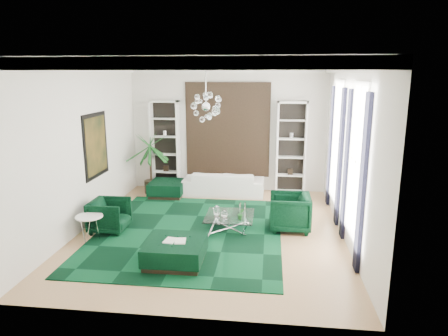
# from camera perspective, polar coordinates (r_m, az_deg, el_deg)

# --- Properties ---
(floor) EXTENTS (6.00, 7.00, 0.02)m
(floor) POSITION_cam_1_polar(r_m,az_deg,el_deg) (9.50, -1.77, -8.86)
(floor) COLOR tan
(floor) RESTS_ON ground
(ceiling) EXTENTS (6.00, 7.00, 0.02)m
(ceiling) POSITION_cam_1_polar(r_m,az_deg,el_deg) (8.82, -1.95, 14.83)
(ceiling) COLOR white
(ceiling) RESTS_ON ground
(wall_back) EXTENTS (6.00, 0.02, 3.80)m
(wall_back) POSITION_cam_1_polar(r_m,az_deg,el_deg) (12.41, 0.55, 5.49)
(wall_back) COLOR silver
(wall_back) RESTS_ON ground
(wall_front) EXTENTS (6.00, 0.02, 3.80)m
(wall_front) POSITION_cam_1_polar(r_m,az_deg,el_deg) (5.62, -7.16, -4.03)
(wall_front) COLOR silver
(wall_front) RESTS_ON ground
(wall_left) EXTENTS (0.02, 7.00, 3.80)m
(wall_left) POSITION_cam_1_polar(r_m,az_deg,el_deg) (9.87, -19.44, 2.76)
(wall_left) COLOR silver
(wall_left) RESTS_ON ground
(wall_right) EXTENTS (0.02, 7.00, 3.80)m
(wall_right) POSITION_cam_1_polar(r_m,az_deg,el_deg) (9.03, 17.41, 2.01)
(wall_right) COLOR silver
(wall_right) RESTS_ON ground
(crown_molding) EXTENTS (6.00, 7.00, 0.18)m
(crown_molding) POSITION_cam_1_polar(r_m,az_deg,el_deg) (8.82, -1.94, 14.11)
(crown_molding) COLOR white
(crown_molding) RESTS_ON ceiling
(ceiling_medallion) EXTENTS (0.90, 0.90, 0.05)m
(ceiling_medallion) POSITION_cam_1_polar(r_m,az_deg,el_deg) (9.11, -1.66, 14.52)
(ceiling_medallion) COLOR white
(ceiling_medallion) RESTS_ON ceiling
(tapestry) EXTENTS (2.50, 0.06, 2.80)m
(tapestry) POSITION_cam_1_polar(r_m,az_deg,el_deg) (12.36, 0.52, 5.46)
(tapestry) COLOR black
(tapestry) RESTS_ON wall_back
(shelving_left) EXTENTS (0.90, 0.38, 2.80)m
(shelving_left) POSITION_cam_1_polar(r_m,az_deg,el_deg) (12.64, -8.39, 3.21)
(shelving_left) COLOR white
(shelving_left) RESTS_ON floor
(shelving_right) EXTENTS (0.90, 0.38, 2.80)m
(shelving_right) POSITION_cam_1_polar(r_m,az_deg,el_deg) (12.23, 9.57, 2.83)
(shelving_right) COLOR white
(shelving_right) RESTS_ON floor
(painting) EXTENTS (0.04, 1.30, 1.60)m
(painting) POSITION_cam_1_polar(r_m,az_deg,el_deg) (10.39, -17.79, 3.10)
(painting) COLOR black
(painting) RESTS_ON wall_left
(window_near) EXTENTS (0.03, 1.10, 2.90)m
(window_near) POSITION_cam_1_polar(r_m,az_deg,el_deg) (8.16, 18.40, 0.80)
(window_near) COLOR white
(window_near) RESTS_ON wall_right
(curtain_near_a) EXTENTS (0.07, 0.30, 3.25)m
(curtain_near_a) POSITION_cam_1_polar(r_m,az_deg,el_deg) (7.47, 19.16, -2.33)
(curtain_near_a) COLOR black
(curtain_near_a) RESTS_ON floor
(curtain_near_b) EXTENTS (0.07, 0.30, 3.25)m
(curtain_near_b) POSITION_cam_1_polar(r_m,az_deg,el_deg) (8.95, 17.09, 0.31)
(curtain_near_b) COLOR black
(curtain_near_b) RESTS_ON floor
(window_far) EXTENTS (0.03, 1.10, 2.90)m
(window_far) POSITION_cam_1_polar(r_m,az_deg,el_deg) (10.48, 15.83, 3.59)
(window_far) COLOR white
(window_far) RESTS_ON wall_right
(curtain_far_a) EXTENTS (0.07, 0.30, 3.25)m
(curtain_far_a) POSITION_cam_1_polar(r_m,az_deg,el_deg) (9.76, 16.24, 1.39)
(curtain_far_a) COLOR black
(curtain_far_a) RESTS_ON floor
(curtain_far_b) EXTENTS (0.07, 0.30, 3.25)m
(curtain_far_b) POSITION_cam_1_polar(r_m,az_deg,el_deg) (11.28, 14.97, 2.99)
(curtain_far_b) COLOR black
(curtain_far_b) RESTS_ON floor
(rug) EXTENTS (4.20, 5.00, 0.02)m
(rug) POSITION_cam_1_polar(r_m,az_deg,el_deg) (9.40, -4.98, -9.03)
(rug) COLOR black
(rug) RESTS_ON floor
(sofa) EXTENTS (2.42, 0.95, 0.71)m
(sofa) POSITION_cam_1_polar(r_m,az_deg,el_deg) (12.11, -0.04, -2.17)
(sofa) COLOR white
(sofa) RESTS_ON floor
(armchair_left) EXTENTS (0.83, 0.81, 0.76)m
(armchair_left) POSITION_cam_1_polar(r_m,az_deg,el_deg) (9.67, -16.03, -6.53)
(armchair_left) COLOR black
(armchair_left) RESTS_ON floor
(armchair_right) EXTENTS (0.94, 0.92, 0.86)m
(armchair_right) POSITION_cam_1_polar(r_m,az_deg,el_deg) (9.49, 9.34, -6.23)
(armchair_right) COLOR black
(armchair_right) RESTS_ON floor
(coffee_table) EXTENTS (1.10, 1.10, 0.38)m
(coffee_table) POSITION_cam_1_polar(r_m,az_deg,el_deg) (9.37, 0.80, -7.87)
(coffee_table) COLOR white
(coffee_table) RESTS_ON floor
(ottoman_side) EXTENTS (1.00, 1.00, 0.45)m
(ottoman_side) POSITION_cam_1_polar(r_m,az_deg,el_deg) (12.10, -8.07, -2.95)
(ottoman_side) COLOR black
(ottoman_side) RESTS_ON floor
(ottoman_front) EXTENTS (1.11, 1.11, 0.44)m
(ottoman_front) POSITION_cam_1_polar(r_m,az_deg,el_deg) (7.92, -6.95, -11.81)
(ottoman_front) COLOR black
(ottoman_front) RESTS_ON floor
(book) EXTENTS (0.42, 0.28, 0.03)m
(book) POSITION_cam_1_polar(r_m,az_deg,el_deg) (7.82, -6.99, -10.23)
(book) COLOR white
(book) RESTS_ON ottoman_front
(side_table) EXTENTS (0.58, 0.58, 0.56)m
(side_table) POSITION_cam_1_polar(r_m,az_deg,el_deg) (9.29, -18.59, -8.19)
(side_table) COLOR white
(side_table) RESTS_ON floor
(palm) EXTENTS (1.49, 1.49, 2.38)m
(palm) POSITION_cam_1_polar(r_m,az_deg,el_deg) (12.28, -10.48, 1.84)
(palm) COLOR #19591E
(palm) RESTS_ON floor
(chandelier) EXTENTS (0.79, 0.79, 0.71)m
(chandelier) POSITION_cam_1_polar(r_m,az_deg,el_deg) (9.12, -2.59, 8.73)
(chandelier) COLOR white
(chandelier) RESTS_ON ceiling
(table_plant) EXTENTS (0.15, 0.12, 0.26)m
(table_plant) POSITION_cam_1_polar(r_m,az_deg,el_deg) (9.02, 2.41, -6.55)
(table_plant) COLOR #19591E
(table_plant) RESTS_ON coffee_table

